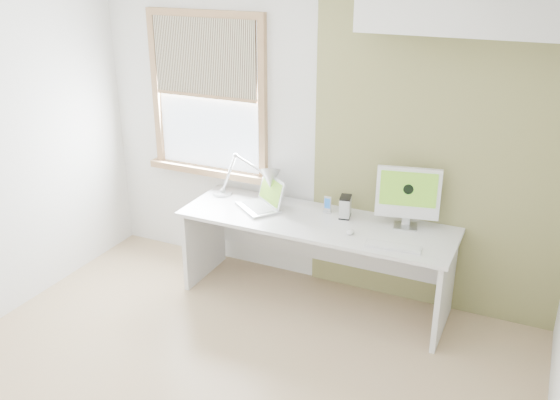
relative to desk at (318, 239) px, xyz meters
The scene contains 12 objects.
room 1.64m from the desk, 96.29° to the right, with size 4.04×3.54×2.64m.
accent_wall 1.18m from the desk, 19.48° to the left, with size 2.00×0.02×2.60m, color #878C50.
soffit 2.14m from the desk, ahead, with size 1.60×0.40×0.42m, color white.
window 1.56m from the desk, 166.83° to the left, with size 1.20×0.14×1.42m.
desk is the anchor object (origin of this frame).
desk_lamp 0.69m from the desk, behind, with size 0.69×0.28×0.40m.
laptop 0.55m from the desk, behind, with size 0.47×0.45×0.26m.
phone_dock 0.27m from the desk, 78.95° to the left, with size 0.07×0.07×0.14m.
external_drive 0.35m from the desk, 27.60° to the left, with size 0.11×0.15×0.18m.
imac 0.82m from the desk, 11.35° to the left, with size 0.49×0.20×0.47m.
keyboard 0.76m from the desk, 21.72° to the right, with size 0.41×0.15×0.02m.
mouse 0.42m from the desk, 28.63° to the right, with size 0.06×0.09×0.03m, color white.
Camera 1 is at (1.74, -2.70, 2.71)m, focal length 38.87 mm.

